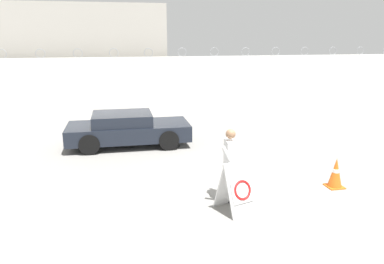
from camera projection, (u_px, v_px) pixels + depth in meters
ground_plane at (259, 187)px, 9.86m from camera, size 90.00×90.00×0.00m
perimeter_wall at (182, 83)px, 20.07m from camera, size 36.00×0.30×3.26m
building_block at (77, 55)px, 22.03m from camera, size 9.93×5.42×5.55m
barricade_sign at (237, 187)px, 8.37m from camera, size 0.91×0.99×1.17m
security_guard at (230, 161)px, 8.80m from camera, size 0.43×0.64×1.78m
traffic_cone_near at (336, 173)px, 9.77m from camera, size 0.43×0.43×0.79m
parked_car_front_coupe at (127, 129)px, 13.48m from camera, size 4.34×1.98×1.20m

